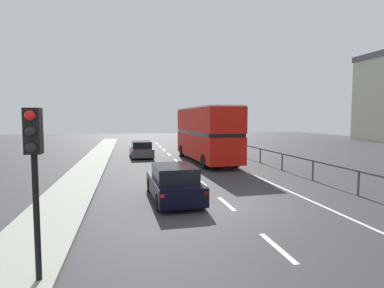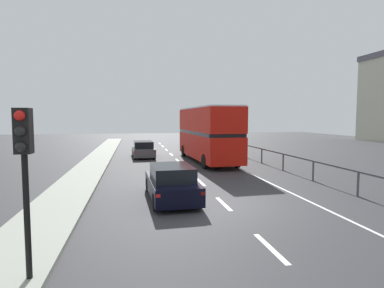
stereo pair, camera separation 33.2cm
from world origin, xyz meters
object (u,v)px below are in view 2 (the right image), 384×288
at_px(hatchback_car_near, 171,183).
at_px(traffic_signal_pole, 24,152).
at_px(double_decker_bus_red, 207,133).
at_px(sedan_car_ahead, 143,149).

relative_size(hatchback_car_near, traffic_signal_pole, 1.31).
bearing_deg(hatchback_car_near, double_decker_bus_red, 67.29).
xyz_separation_m(double_decker_bus_red, sedan_car_ahead, (-4.86, 3.73, -1.59)).
xyz_separation_m(hatchback_car_near, traffic_signal_pole, (-3.66, -6.28, 2.03)).
bearing_deg(traffic_signal_pole, hatchback_car_near, 59.79).
xyz_separation_m(hatchback_car_near, sedan_car_ahead, (-0.69, 14.82, -0.02)).
relative_size(double_decker_bus_red, traffic_signal_pole, 2.95).
bearing_deg(sedan_car_ahead, double_decker_bus_red, -39.82).
height_order(double_decker_bus_red, sedan_car_ahead, double_decker_bus_red).
bearing_deg(traffic_signal_pole, sedan_car_ahead, 82.00).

